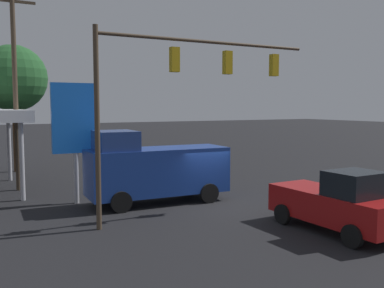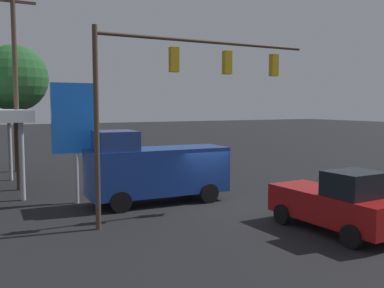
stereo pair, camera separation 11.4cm
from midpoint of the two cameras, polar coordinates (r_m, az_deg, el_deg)
ground_plane at (r=20.79m, az=2.47°, el=-8.05°), size 200.00×200.00×0.00m
traffic_signal_assembly at (r=17.83m, az=-1.45°, el=8.67°), size 9.93×0.43×7.72m
utility_pole at (r=25.70m, az=-22.63°, el=7.07°), size 2.40×0.26×10.99m
price_sign at (r=21.29m, az=-15.50°, el=2.83°), size 2.19×0.27×5.82m
pickup_parked at (r=17.01m, az=18.66°, el=-7.45°), size 2.40×5.26×2.40m
delivery_truck at (r=20.84m, az=-5.19°, el=-3.29°), size 6.88×2.77×3.58m
hatchback_crossing at (r=27.32m, az=-5.08°, el=-2.87°), size 1.97×3.80×1.97m
street_tree at (r=33.15m, az=-22.80°, el=8.06°), size 4.69×4.69×9.03m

